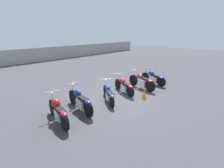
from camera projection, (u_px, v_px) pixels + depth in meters
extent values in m
plane|color=#38383D|center=(120.00, 98.00, 8.69)|extent=(60.00, 60.00, 0.00)
cube|color=#9E998E|center=(11.00, 58.00, 16.92)|extent=(40.00, 0.04, 1.51)
cylinder|color=black|center=(53.00, 107.00, 6.90)|extent=(0.26, 0.65, 0.64)
cylinder|color=black|center=(65.00, 121.00, 5.81)|extent=(0.26, 0.65, 0.64)
cube|color=silver|center=(59.00, 115.00, 6.31)|extent=(0.32, 0.53, 0.35)
ellipsoid|color=red|center=(56.00, 103.00, 6.39)|extent=(0.40, 0.49, 0.36)
cube|color=black|center=(60.00, 110.00, 6.04)|extent=(0.36, 0.55, 0.10)
ellipsoid|color=red|center=(64.00, 114.00, 5.78)|extent=(0.31, 0.48, 0.16)
cylinder|color=silver|center=(52.00, 92.00, 6.63)|extent=(0.62, 0.20, 0.04)
cylinder|color=silver|center=(52.00, 100.00, 6.77)|extent=(0.11, 0.26, 0.65)
cylinder|color=silver|center=(63.00, 117.00, 6.29)|extent=(0.25, 0.70, 0.07)
cylinder|color=black|center=(73.00, 97.00, 7.92)|extent=(0.27, 0.68, 0.67)
cylinder|color=black|center=(88.00, 109.00, 6.72)|extent=(0.27, 0.68, 0.67)
cube|color=silver|center=(81.00, 104.00, 7.27)|extent=(0.33, 0.58, 0.37)
ellipsoid|color=navy|center=(78.00, 93.00, 7.36)|extent=(0.38, 0.52, 0.32)
cube|color=black|center=(83.00, 99.00, 6.98)|extent=(0.38, 0.62, 0.10)
ellipsoid|color=navy|center=(87.00, 102.00, 6.68)|extent=(0.30, 0.48, 0.16)
cylinder|color=silver|center=(73.00, 83.00, 7.65)|extent=(0.55, 0.17, 0.04)
cylinder|color=silver|center=(73.00, 90.00, 7.79)|extent=(0.11, 0.26, 0.67)
cylinder|color=silver|center=(85.00, 106.00, 7.24)|extent=(0.22, 0.59, 0.07)
cylinder|color=black|center=(105.00, 90.00, 8.99)|extent=(0.41, 0.52, 0.57)
cylinder|color=black|center=(112.00, 101.00, 7.61)|extent=(0.41, 0.52, 0.57)
cube|color=silver|center=(109.00, 96.00, 8.24)|extent=(0.48, 0.55, 0.31)
ellipsoid|color=navy|center=(108.00, 88.00, 8.38)|extent=(0.48, 0.53, 0.28)
cube|color=black|center=(110.00, 93.00, 7.93)|extent=(0.53, 0.60, 0.10)
ellipsoid|color=navy|center=(112.00, 96.00, 7.59)|extent=(0.42, 0.47, 0.16)
cylinder|color=silver|center=(106.00, 79.00, 8.72)|extent=(0.49, 0.37, 0.04)
cylinder|color=silver|center=(106.00, 85.00, 8.85)|extent=(0.18, 0.23, 0.62)
cylinder|color=silver|center=(112.00, 98.00, 8.14)|extent=(0.41, 0.52, 0.07)
cylinder|color=black|center=(118.00, 84.00, 10.00)|extent=(0.34, 0.59, 0.61)
cylinder|color=black|center=(130.00, 91.00, 8.79)|extent=(0.34, 0.59, 0.61)
cube|color=silver|center=(124.00, 88.00, 9.34)|extent=(0.39, 0.54, 0.33)
ellipsoid|color=red|center=(122.00, 81.00, 9.44)|extent=(0.42, 0.50, 0.31)
cube|color=black|center=(127.00, 85.00, 9.06)|extent=(0.46, 0.64, 0.10)
ellipsoid|color=red|center=(130.00, 87.00, 8.77)|extent=(0.36, 0.48, 0.16)
cylinder|color=silver|center=(119.00, 73.00, 9.72)|extent=(0.60, 0.30, 0.04)
cylinder|color=silver|center=(118.00, 79.00, 9.86)|extent=(0.15, 0.25, 0.64)
cylinder|color=silver|center=(128.00, 90.00, 9.29)|extent=(0.32, 0.59, 0.07)
cylinder|color=black|center=(133.00, 80.00, 10.69)|extent=(0.28, 0.68, 0.67)
cylinder|color=black|center=(150.00, 86.00, 9.55)|extent=(0.28, 0.68, 0.67)
cube|color=silver|center=(142.00, 84.00, 10.07)|extent=(0.33, 0.55, 0.37)
ellipsoid|color=red|center=(140.00, 76.00, 10.15)|extent=(0.37, 0.56, 0.28)
cube|color=black|center=(145.00, 79.00, 9.78)|extent=(0.37, 0.56, 0.10)
ellipsoid|color=red|center=(150.00, 81.00, 9.51)|extent=(0.31, 0.48, 0.16)
cylinder|color=silver|center=(135.00, 69.00, 10.41)|extent=(0.61, 0.20, 0.04)
cylinder|color=silver|center=(134.00, 75.00, 10.55)|extent=(0.12, 0.26, 0.67)
cylinder|color=silver|center=(145.00, 85.00, 10.04)|extent=(0.22, 0.56, 0.07)
cylinder|color=black|center=(145.00, 77.00, 11.56)|extent=(0.27, 0.62, 0.62)
cylinder|color=black|center=(161.00, 82.00, 10.45)|extent=(0.27, 0.62, 0.62)
cube|color=silver|center=(154.00, 80.00, 10.96)|extent=(0.33, 0.53, 0.34)
ellipsoid|color=navy|center=(151.00, 74.00, 11.04)|extent=(0.38, 0.51, 0.32)
cube|color=black|center=(157.00, 76.00, 10.69)|extent=(0.39, 0.60, 0.10)
ellipsoid|color=navy|center=(161.00, 78.00, 10.42)|extent=(0.31, 0.48, 0.16)
cylinder|color=silver|center=(147.00, 67.00, 11.29)|extent=(0.62, 0.21, 0.04)
cylinder|color=silver|center=(146.00, 72.00, 11.43)|extent=(0.12, 0.25, 0.64)
cylinder|color=silver|center=(156.00, 81.00, 10.93)|extent=(0.23, 0.57, 0.07)
cone|color=orange|center=(144.00, 94.00, 8.63)|extent=(0.26, 0.26, 0.47)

